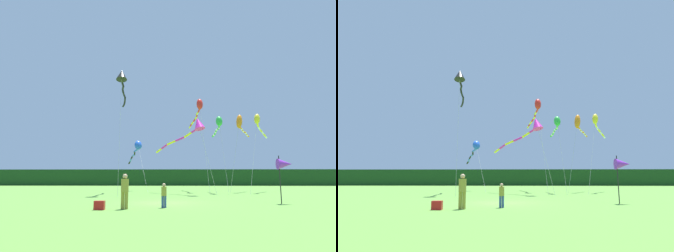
% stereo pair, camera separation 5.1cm
% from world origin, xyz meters
% --- Properties ---
extents(ground_plane, '(120.00, 120.00, 0.00)m').
position_xyz_m(ground_plane, '(0.00, 0.00, 0.00)').
color(ground_plane, '#5B9338').
extents(distant_treeline, '(108.00, 2.75, 3.40)m').
position_xyz_m(distant_treeline, '(0.00, 45.00, 1.70)').
color(distant_treeline, '#193D19').
rests_on(distant_treeline, ground).
extents(person_adult, '(0.39, 0.39, 1.77)m').
position_xyz_m(person_adult, '(-1.94, -3.94, 0.99)').
color(person_adult, olive).
rests_on(person_adult, ground).
extents(person_child, '(0.28, 0.28, 1.28)m').
position_xyz_m(person_child, '(0.04, -3.12, 0.72)').
color(person_child, '#334C8C').
rests_on(person_child, ground).
extents(cooler_box, '(0.51, 0.33, 0.44)m').
position_xyz_m(cooler_box, '(-3.13, -4.28, 0.22)').
color(cooler_box, red).
rests_on(cooler_box, ground).
extents(banner_flag_pole, '(0.90, 0.70, 2.97)m').
position_xyz_m(banner_flag_pole, '(7.55, -0.41, 2.41)').
color(banner_flag_pole, black).
rests_on(banner_flag_pole, ground).
extents(kite_red, '(1.59, 10.63, 11.13)m').
position_xyz_m(kite_red, '(3.47, 15.80, 10.07)').
color(kite_red, '#B2B2B2').
rests_on(kite_red, ground).
extents(kite_green, '(0.81, 6.57, 8.30)m').
position_xyz_m(kite_green, '(5.37, 12.53, 7.49)').
color(kite_green, '#B2B2B2').
rests_on(kite_green, ground).
extents(kite_blue, '(3.97, 10.56, 6.50)m').
position_xyz_m(kite_blue, '(-4.43, 18.85, 5.48)').
color(kite_blue, '#B2B2B2').
rests_on(kite_blue, ground).
extents(kite_magenta, '(5.97, 6.84, 7.59)m').
position_xyz_m(kite_magenta, '(2.52, 9.50, 6.60)').
color(kite_magenta, '#B2B2B2').
rests_on(kite_magenta, ground).
extents(kite_orange, '(3.61, 5.51, 9.01)m').
position_xyz_m(kite_orange, '(8.23, 14.84, 7.92)').
color(kite_orange, '#B2B2B2').
rests_on(kite_orange, ground).
extents(kite_yellow, '(4.34, 7.88, 8.87)m').
position_xyz_m(kite_yellow, '(10.09, 13.93, 7.88)').
color(kite_yellow, '#B2B2B2').
rests_on(kite_yellow, ground).
extents(kite_black, '(1.64, 8.76, 12.53)m').
position_xyz_m(kite_black, '(-4.82, 9.36, 11.67)').
color(kite_black, '#B2B2B2').
rests_on(kite_black, ground).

